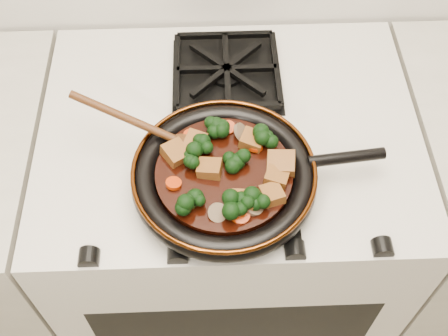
{
  "coord_description": "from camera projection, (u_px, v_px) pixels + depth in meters",
  "views": [
    {
      "loc": [
        -0.04,
        0.98,
        1.77
      ],
      "look_at": [
        -0.02,
        1.54,
        0.97
      ],
      "focal_mm": 45.0,
      "sensor_mm": 36.0,
      "label": 1
    }
  ],
  "objects": [
    {
      "name": "broccoli_floret_7",
      "position": [
        217.0,
        129.0,
        1.03
      ],
      "size": [
        0.06,
        0.06,
        0.05
      ],
      "primitive_type": null,
      "rotation": [
        0.02,
        0.02,
        3.13
      ],
      "color": "black",
      "rests_on": "braising_sauce"
    },
    {
      "name": "broccoli_floret_2",
      "position": [
        202.0,
        147.0,
        1.0
      ],
      "size": [
        0.08,
        0.08,
        0.07
      ],
      "primitive_type": null,
      "rotation": [
        -0.14,
        0.17,
        0.27
      ],
      "color": "black",
      "rests_on": "braising_sauce"
    },
    {
      "name": "tofu_cube_1",
      "position": [
        176.0,
        153.0,
        1.0
      ],
      "size": [
        0.06,
        0.06,
        0.03
      ],
      "primitive_type": "cube",
      "rotation": [
        0.11,
        -0.1,
        2.16
      ],
      "color": "brown",
      "rests_on": "braising_sauce"
    },
    {
      "name": "carrot_coin_2",
      "position": [
        174.0,
        183.0,
        0.96
      ],
      "size": [
        0.03,
        0.03,
        0.01
      ],
      "primitive_type": "cylinder",
      "rotation": [
        -0.12,
        0.12,
        0.0
      ],
      "color": "#BA2D05",
      "rests_on": "braising_sauce"
    },
    {
      "name": "broccoli_floret_1",
      "position": [
        237.0,
        162.0,
        0.98
      ],
      "size": [
        0.08,
        0.08,
        0.06
      ],
      "primitive_type": null,
      "rotation": [
        -0.06,
        -0.15,
        2.7
      ],
      "color": "black",
      "rests_on": "braising_sauce"
    },
    {
      "name": "tofu_cube_7",
      "position": [
        277.0,
        177.0,
        0.97
      ],
      "size": [
        0.05,
        0.05,
        0.03
      ],
      "primitive_type": "cube",
      "rotation": [
        0.04,
        -0.07,
        2.79
      ],
      "color": "brown",
      "rests_on": "braising_sauce"
    },
    {
      "name": "carrot_coin_1",
      "position": [
        255.0,
        146.0,
        1.01
      ],
      "size": [
        0.03,
        0.03,
        0.01
      ],
      "primitive_type": "cylinder",
      "rotation": [
        -0.25,
        -0.03,
        0.0
      ],
      "color": "#BA2D05",
      "rests_on": "braising_sauce"
    },
    {
      "name": "tofu_cube_6",
      "position": [
        195.0,
        142.0,
        1.01
      ],
      "size": [
        0.05,
        0.05,
        0.03
      ],
      "primitive_type": "cube",
      "rotation": [
        0.11,
        -0.05,
        1.23
      ],
      "color": "brown",
      "rests_on": "braising_sauce"
    },
    {
      "name": "carrot_coin_5",
      "position": [
        191.0,
        136.0,
        1.02
      ],
      "size": [
        0.03,
        0.03,
        0.01
      ],
      "primitive_type": "cylinder",
      "rotation": [
        0.07,
        0.1,
        0.0
      ],
      "color": "#BA2D05",
      "rests_on": "braising_sauce"
    },
    {
      "name": "broccoli_floret_4",
      "position": [
        255.0,
        200.0,
        0.94
      ],
      "size": [
        0.08,
        0.09,
        0.07
      ],
      "primitive_type": null,
      "rotation": [
        -0.14,
        0.18,
        1.18
      ],
      "color": "black",
      "rests_on": "braising_sauce"
    },
    {
      "name": "tofu_cube_5",
      "position": [
        210.0,
        169.0,
        0.98
      ],
      "size": [
        0.05,
        0.04,
        0.03
      ],
      "primitive_type": "cube",
      "rotation": [
        0.07,
        0.12,
        2.96
      ],
      "color": "brown",
      "rests_on": "braising_sauce"
    },
    {
      "name": "braising_sauce",
      "position": [
        224.0,
        175.0,
        0.99
      ],
      "size": [
        0.24,
        0.24,
        0.02
      ],
      "primitive_type": "cylinder",
      "color": "black",
      "rests_on": "skillet"
    },
    {
      "name": "wooden_spoon",
      "position": [
        153.0,
        130.0,
        1.01
      ],
      "size": [
        0.14,
        0.07,
        0.22
      ],
      "rotation": [
        0.0,
        0.0,
        2.8
      ],
      "color": "#48250F",
      "rests_on": "braising_sauce"
    },
    {
      "name": "burner_grate_front",
      "position": [
        233.0,
        182.0,
        1.03
      ],
      "size": [
        0.23,
        0.23,
        0.03
      ],
      "primitive_type": null,
      "color": "black",
      "rests_on": "stove"
    },
    {
      "name": "broccoli_floret_5",
      "position": [
        193.0,
        159.0,
        0.99
      ],
      "size": [
        0.08,
        0.08,
        0.06
      ],
      "primitive_type": null,
      "rotation": [
        0.09,
        -0.02,
        0.68
      ],
      "color": "black",
      "rests_on": "braising_sauce"
    },
    {
      "name": "tofu_cube_0",
      "position": [
        242.0,
        202.0,
        0.94
      ],
      "size": [
        0.04,
        0.04,
        0.02
      ],
      "primitive_type": "cube",
      "rotation": [
        0.06,
        0.02,
        3.04
      ],
      "color": "brown",
      "rests_on": "braising_sauce"
    },
    {
      "name": "stove",
      "position": [
        228.0,
        235.0,
        1.49
      ],
      "size": [
        0.76,
        0.6,
        0.9
      ],
      "primitive_type": "cube",
      "color": "beige",
      "rests_on": "ground"
    },
    {
      "name": "mushroom_slice_3",
      "position": [
        239.0,
        211.0,
        0.93
      ],
      "size": [
        0.03,
        0.02,
        0.03
      ],
      "primitive_type": "cylinder",
      "rotation": [
        0.98,
        0.0,
        0.0
      ],
      "color": "brown",
      "rests_on": "braising_sauce"
    },
    {
      "name": "tofu_cube_4",
      "position": [
        272.0,
        195.0,
        0.95
      ],
      "size": [
        0.05,
        0.05,
        0.03
      ],
      "primitive_type": "cube",
      "rotation": [
        -0.02,
        0.1,
        1.86
      ],
      "color": "brown",
      "rests_on": "braising_sauce"
    },
    {
      "name": "mushroom_slice_2",
      "position": [
        241.0,
        133.0,
        1.03
      ],
      "size": [
        0.03,
        0.04,
        0.03
      ],
      "primitive_type": "cylinder",
      "rotation": [
        0.91,
        0.0,
        1.53
      ],
      "color": "brown",
      "rests_on": "braising_sauce"
    },
    {
      "name": "carrot_coin_3",
      "position": [
        200.0,
        146.0,
        1.01
      ],
      "size": [
        0.03,
        0.03,
        0.02
      ],
      "primitive_type": "cylinder",
      "rotation": [
        0.31,
        -0.22,
        0.0
      ],
      "color": "#BA2D05",
      "rests_on": "braising_sauce"
    },
    {
      "name": "skillet",
      "position": [
        225.0,
        176.0,
        1.0
      ],
      "size": [
        0.46,
        0.33,
        0.05
      ],
      "rotation": [
        0.0,
        0.0,
        0.11
      ],
      "color": "black",
      "rests_on": "burner_grate_front"
    },
    {
      "name": "broccoli_floret_0",
      "position": [
        191.0,
        203.0,
        0.93
      ],
      "size": [
        0.08,
        0.09,
        0.07
      ],
      "primitive_type": null,
      "rotation": [
        0.17,
        -0.15,
        0.42
      ],
      "color": "black",
      "rests_on": "braising_sauce"
    },
    {
      "name": "mushroom_slice_0",
      "position": [
        253.0,
        205.0,
        0.94
      ],
      "size": [
        0.04,
        0.05,
        0.03
      ],
      "primitive_type": "cylinder",
      "rotation": [
        0.52,
        0.0,
        1.32
      ],
      "color": "brown",
      "rests_on": "braising_sauce"
    },
    {
      "name": "mushroom_slice_4",
      "position": [
        218.0,
        212.0,
        0.93
      ],
      "size": [
        0.04,
        0.04,
        0.02
      ],
      "primitive_type": "cylinder",
      "rotation": [
        0.58,
        0.0,
        0.16
      ],
      "color": "brown",
      "rests_on": "braising_sauce"
    },
    {
      "name": "mushroom_slice_1",
      "position": [
        243.0,
        210.0,
        0.93
      ],
      "size": [
        0.04,
        0.04,
        0.03
      ],
      "primitive_type": "cylinder",
      "rotation": [
        0.69,
        0.0,
        0.8
      ],
      "color": "brown",
      "rests_on": "braising_sauce"
    },
    {
      "name": "tofu_cube_2",
      "position": [
        252.0,
        140.0,
        1.01
      ],
      "size": [
        0.05,
        0.05,
        0.03
      ],
      "primitive_type": "cube",
      "rotation": [
        0.11,
        0.04,
        1.19
      ],
      "color": "brown",
      "rests_on": "braising_sauce"
    },
    {
      "name": "carrot_coin_4",
      "position": [
        228.0,
        127.0,
        1.04
      ],
      "size": [
        0.03,
        0.03,
        0.02
      ],
      "primitive_type": "cylinder",
      "rotation": [
        0.25,
        0.11,
        0.0
      ],
      "color": "#BA2D05",
      "rests_on": "braising_sauce"
    },
    {
      "name": "carrot_coin_0",
      "position": [
        240.0,
        215.0,
        0.93
      ],
      "size": [
        0.03,
        0.03,
        0.02
      ],
      "primitive_type": "cylinder",
      "rotation": [
        0.21,
        0.12,
        0.0
      ],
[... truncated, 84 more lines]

